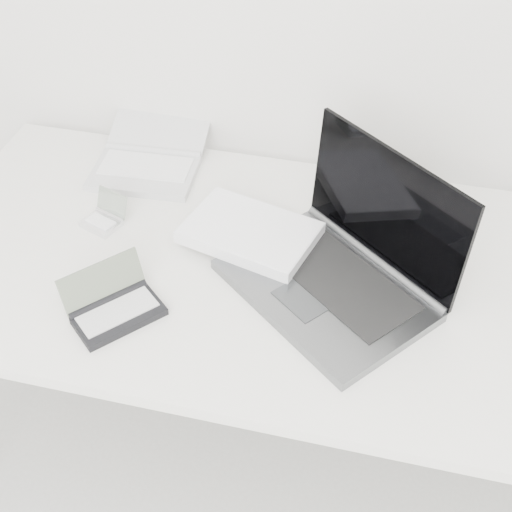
% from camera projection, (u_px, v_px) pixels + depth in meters
% --- Properties ---
extents(desk, '(1.60, 0.80, 0.73)m').
position_uv_depth(desk, '(273.00, 281.00, 1.59)').
color(desk, white).
rests_on(desk, ground).
extents(laptop_large, '(0.62, 0.51, 0.29)m').
position_uv_depth(laptop_large, '(316.00, 256.00, 1.52)').
color(laptop_large, slate).
rests_on(laptop_large, desk).
extents(netbook_open_white, '(0.28, 0.35, 0.07)m').
position_uv_depth(netbook_open_white, '(149.00, 159.00, 1.83)').
color(netbook_open_white, silver).
rests_on(netbook_open_white, desk).
extents(pda_silver, '(0.11, 0.11, 0.07)m').
position_uv_depth(pda_silver, '(105.00, 218.00, 1.66)').
color(pda_silver, white).
rests_on(pda_silver, desk).
extents(palmtop_charcoal, '(0.21, 0.22, 0.10)m').
position_uv_depth(palmtop_charcoal, '(114.00, 307.00, 1.45)').
color(palmtop_charcoal, black).
rests_on(palmtop_charcoal, desk).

